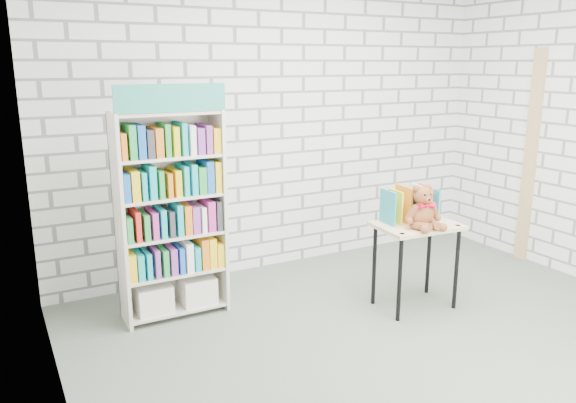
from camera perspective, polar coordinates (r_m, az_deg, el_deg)
name	(u,v)px	position (r m, az deg, el deg)	size (l,w,h in m)	color
ground	(414,348)	(4.19, 12.70, -14.35)	(4.50, 4.50, 0.00)	#535C4E
room_shell	(430,91)	(3.70, 14.19, 10.80)	(4.52, 4.02, 2.81)	silver
bookshelf	(171,214)	(4.41, -11.79, -1.23)	(0.81, 0.31, 1.82)	beige
display_table	(417,236)	(4.63, 12.95, -3.41)	(0.68, 0.50, 0.71)	tan
table_books	(410,204)	(4.65, 12.31, -0.30)	(0.47, 0.23, 0.27)	teal
teddy_bear	(423,211)	(4.48, 13.58, -0.93)	(0.31, 0.30, 0.34)	brown
door_trim	(530,157)	(6.05, 23.40, 4.14)	(0.05, 0.12, 2.10)	tan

